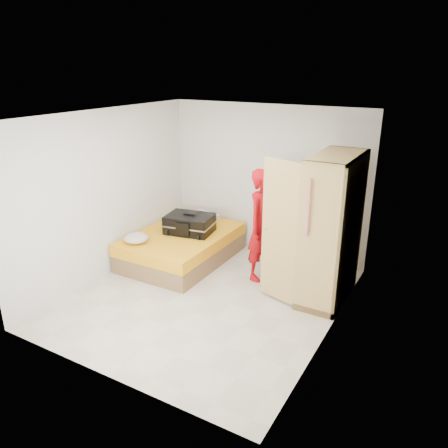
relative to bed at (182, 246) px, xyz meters
The scene contains 7 objects.
room 1.74m from the bed, 40.60° to the right, with size 4.00×4.02×2.60m.
bed is the anchor object (origin of this frame).
wardrobe 2.61m from the bed, ahead, with size 1.15×1.20×2.10m.
person 1.60m from the bed, ahead, with size 0.64×0.42×1.76m, color #B60B18.
suitcase 0.42m from the bed, 46.13° to the left, with size 0.87×0.70×0.34m.
round_cushion 0.87m from the bed, 119.40° to the right, with size 0.39×0.39×0.15m, color beige.
pillow 0.90m from the bed, 93.71° to the left, with size 0.54×0.27×0.10m, color beige.
Camera 1 is at (3.00, -4.76, 3.21)m, focal length 35.00 mm.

